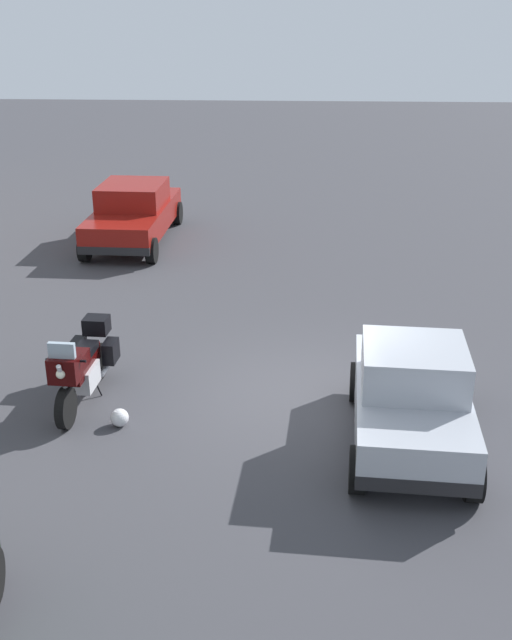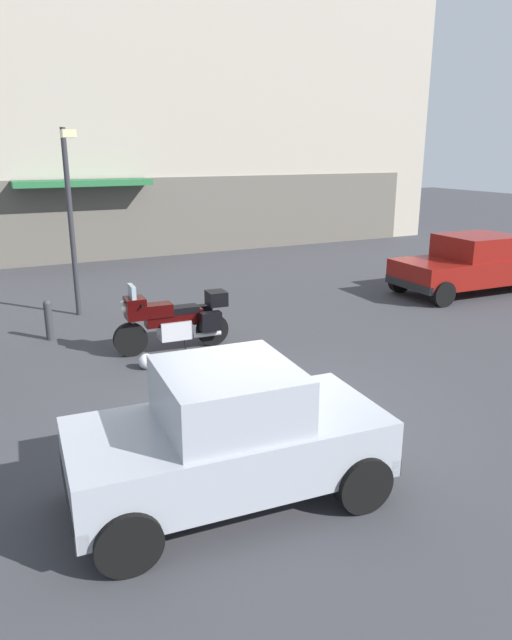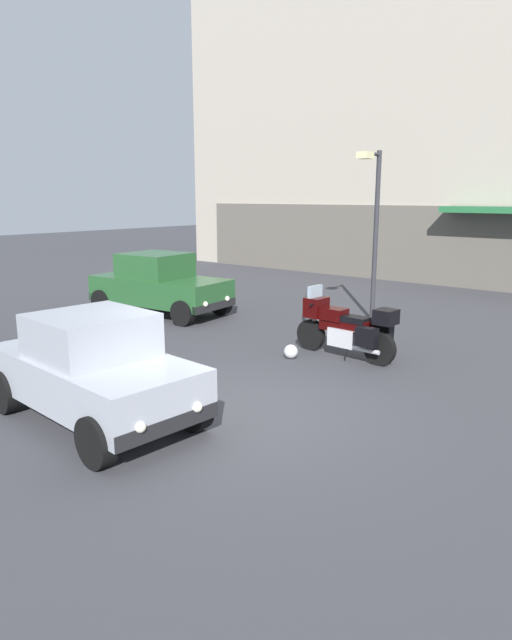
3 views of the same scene
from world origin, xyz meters
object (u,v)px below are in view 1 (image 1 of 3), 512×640
Objects in this scene: motorcycle at (82,365)px; car_sedan_far at (134,213)px; helmet at (120,418)px; car_compact_side at (411,397)px.

car_sedan_far is at bearing -170.81° from motorcycle.
helmet is at bearing 46.33° from motorcycle.
car_sedan_far reaches higher than motorcycle.
helmet is (-0.79, -0.74, -0.48)m from motorcycle.
motorcycle is 8.88m from car_sedan_far.
motorcycle is at bearing 81.81° from car_compact_side.
car_compact_side is at bearing -147.22° from car_sedan_far.
helmet is at bearing -168.45° from car_sedan_far.
car_sedan_far is 11.57m from car_compact_side.
car_compact_side reaches higher than helmet.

